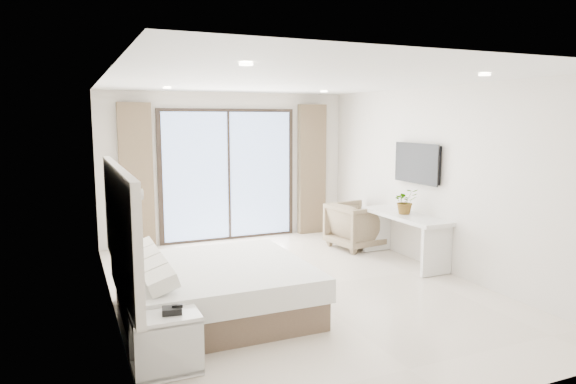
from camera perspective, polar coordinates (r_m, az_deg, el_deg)
name	(u,v)px	position (r m, az deg, el deg)	size (l,w,h in m)	color
ground	(298,288)	(6.92, 1.06, -10.64)	(6.20, 6.20, 0.00)	beige
room_shell	(264,166)	(7.16, -2.71, 2.95)	(4.62, 6.22, 2.72)	silver
bed	(213,289)	(6.01, -8.36, -10.63)	(2.07, 1.97, 0.72)	brown
nightstand	(165,342)	(4.86, -13.47, -15.86)	(0.58, 0.48, 0.53)	silver
phone	(172,310)	(4.72, -12.76, -12.72)	(0.17, 0.13, 0.06)	black
console_desk	(405,227)	(8.17, 12.84, -3.78)	(0.53, 1.69, 0.77)	silver
plant	(405,204)	(8.11, 12.91, -1.31)	(0.36, 0.40, 0.31)	#33662D
armchair	(357,223)	(8.99, 7.68, -3.46)	(0.84, 0.79, 0.86)	#847256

